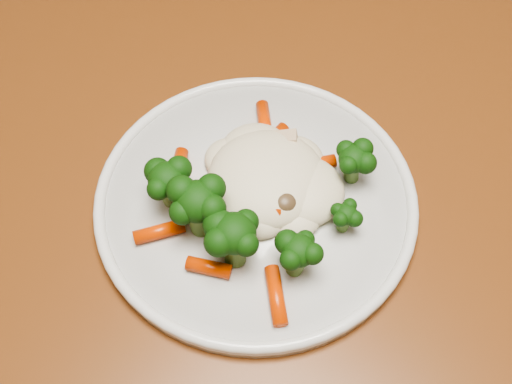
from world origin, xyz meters
TOP-DOWN VIEW (x-y plane):
  - dining_table at (-0.06, 0.00)m, footprint 1.37×1.02m
  - plate at (-0.11, -0.06)m, footprint 0.28×0.28m
  - meal at (-0.10, -0.07)m, footprint 0.18×0.19m

SIDE VIEW (x-z plane):
  - dining_table at x=-0.06m, z-range 0.28..1.03m
  - plate at x=-0.11m, z-range 0.75..0.76m
  - meal at x=-0.10m, z-range 0.76..0.81m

